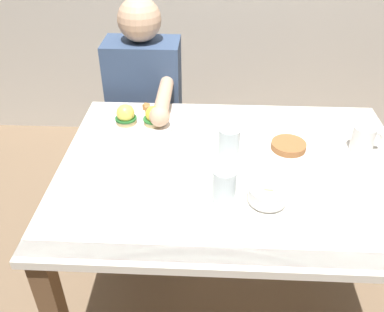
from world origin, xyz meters
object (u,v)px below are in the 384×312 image
Objects in this scene: diner_person at (145,105)px; eggs_benedict_plate at (140,119)px; fork at (337,220)px; dining_table at (232,191)px; coffee_mug at (364,138)px; water_glass_near at (229,147)px; fruit_bowl at (267,195)px; side_plate at (288,148)px; water_glass_far at (224,187)px.

eggs_benedict_plate is at bearing -84.03° from diner_person.
fork is 1.10m from diner_person.
coffee_mug reaches higher than dining_table.
dining_table is 0.17m from water_glass_near.
coffee_mug is 0.10× the size of diner_person.
coffee_mug reaches higher than fork.
eggs_benedict_plate is 0.63m from fruit_bowl.
diner_person is (-0.38, 0.56, -0.14)m from water_glass_near.
water_glass_near is at bearing -32.77° from eggs_benedict_plate.
side_plate is 0.18× the size of diner_person.
side_plate is at bearing -174.87° from coffee_mug.
diner_person is (-0.49, 0.78, -0.12)m from fruit_bowl.
fork is 0.37m from side_plate.
fruit_bowl is at bearing -57.82° from diner_person.
eggs_benedict_plate is 2.40× the size of water_glass_far.
eggs_benedict_plate is 0.84m from coffee_mug.
fruit_bowl is 0.82× the size of fork.
coffee_mug is 0.59m from water_glass_far.
fork is 0.43m from water_glass_near.
eggs_benedict_plate is 0.58m from side_plate.
water_glass_far is at bearing 166.55° from fork.
fruit_bowl is 0.13m from water_glass_far.
coffee_mug is 0.99m from diner_person.
water_glass_far is at bearing -65.17° from diner_person.
eggs_benedict_plate is 0.36m from diner_person.
side_plate reaches higher than dining_table.
fruit_bowl is at bearing -44.13° from eggs_benedict_plate.
fork is 1.30× the size of water_glass_far.
coffee_mug is 0.49m from water_glass_near.
diner_person is (-0.04, 0.34, -0.12)m from eggs_benedict_plate.
dining_table is at bearing -164.62° from coffee_mug.
fruit_bowl is (0.45, -0.44, 0.00)m from eggs_benedict_plate.
water_glass_near is at bearing -55.94° from diner_person.
water_glass_near reaches higher than coffee_mug.
coffee_mug is at bearing 15.38° from dining_table.
fork is at bearing -43.63° from water_glass_near.
fruit_bowl is 1.06× the size of water_glass_far.
water_glass_near reaches higher than eggs_benedict_plate.
fruit_bowl is 0.93m from diner_person.
eggs_benedict_plate reaches higher than dining_table.
fork is at bearing -41.00° from dining_table.
water_glass_far reaches higher than fruit_bowl.
water_glass_near is 0.23m from side_plate.
diner_person reaches higher than eggs_benedict_plate.
coffee_mug is 0.42m from fork.
fork is at bearing -75.31° from side_plate.
dining_table is at bearing -152.27° from side_plate.
eggs_benedict_plate is at bearing 135.87° from fruit_bowl.
fruit_bowl is 0.21m from fork.
side_plate is (0.20, 0.10, 0.12)m from dining_table.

